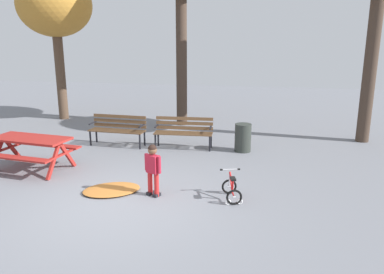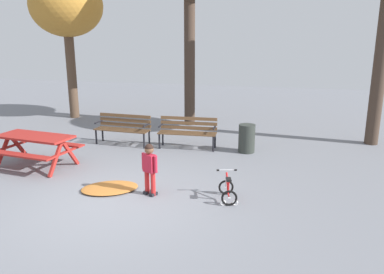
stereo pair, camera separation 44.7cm
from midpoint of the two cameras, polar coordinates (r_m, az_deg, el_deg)
ground at (r=7.41m, az=-10.13°, el=-9.55°), size 36.00×36.00×0.00m
picnic_table at (r=9.69m, az=-20.99°, el=-0.79°), size 1.95×1.54×0.79m
park_bench_far_left at (r=11.15m, az=-9.01°, el=1.51°), size 1.62×0.54×0.85m
park_bench_left at (r=10.64m, az=0.57°, el=1.05°), size 1.62×0.55×0.85m
child_standing at (r=7.46m, az=-4.60°, el=-4.21°), size 0.36×0.25×1.03m
kids_bicycle at (r=7.38m, az=7.06°, el=-7.83°), size 0.49×0.62×0.54m
leaf_pile at (r=8.00m, az=-10.50°, el=-7.43°), size 1.38×1.24×0.07m
trash_bin at (r=10.40m, az=9.33°, el=-0.22°), size 0.44×0.44×0.75m
tree_far_left at (r=15.18m, az=-17.27°, el=17.87°), size 2.60×2.60×5.19m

